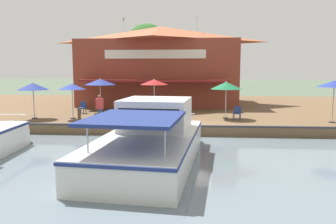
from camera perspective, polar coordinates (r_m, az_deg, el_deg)
The scene contains 20 objects.
ground_plane at distance 18.21m, azimuth 3.55°, elevation -4.50°, with size 220.00×220.00×0.00m, color #4C5B47.
quay_deck at distance 29.03m, azimuth 3.79°, elevation 0.55°, with size 22.00×56.00×0.60m, color brown.
quay_edge_fender at distance 18.19m, azimuth 3.57°, elevation -2.43°, with size 0.20×50.40×0.10m, color #2D2D33.
waterfront_restaurant at distance 31.13m, azimuth -1.35°, elevation 8.27°, with size 11.04×14.28×7.96m.
patio_umbrella_mid_patio_right at distance 22.68m, azimuth -2.45°, elevation 5.22°, with size 1.93×1.93×2.53m.
patio_umbrella_mid_patio_left at distance 24.65m, azimuth -11.74°, elevation 5.15°, with size 2.26×2.26×2.51m.
patio_umbrella_back_row at distance 21.70m, azimuth 26.99°, elevation 4.39°, with size 1.95×1.95×2.55m.
patio_umbrella_near_quay_edge at distance 22.72m, azimuth -22.46°, elevation 4.13°, with size 1.95×1.95×2.35m.
patio_umbrella_by_entrance at distance 21.35m, azimuth 10.10°, elevation 4.56°, with size 2.00×2.00×2.41m.
patio_umbrella_far_corner at distance 21.77m, azimuth -16.39°, elevation 4.25°, with size 1.71×1.71×2.31m.
cafe_chair_far_corner_seat at distance 24.54m, azimuth -8.18°, elevation 1.06°, with size 0.59×0.59×0.85m.
cafe_chair_under_first_umbrella at distance 22.51m, azimuth -4.02°, elevation 0.56°, with size 0.55×0.55×0.85m.
cafe_chair_beside_entrance at distance 21.01m, azimuth 11.95°, elevation -0.08°, with size 0.55×0.55×0.85m.
cafe_chair_facing_river at distance 21.05m, azimuth -2.53°, elevation 0.09°, with size 0.45×0.45×0.85m.
cafe_chair_back_row_seat at distance 24.40m, azimuth -14.66°, elevation 0.86°, with size 0.49×0.49×0.85m.
person_mid_patio at distance 20.10m, azimuth -11.82°, elevation 1.18°, with size 0.47×0.47×1.65m.
motorboat_mid_row at distance 13.80m, azimuth -2.48°, elevation -4.44°, with size 9.76×4.37×2.43m.
mooring_post at distance 19.46m, azimuth -15.19°, elevation -0.72°, with size 0.22×0.22×0.96m.
tree_downstream_bank at distance 36.21m, azimuth -4.02°, elevation 11.20°, with size 5.06×4.82×8.11m.
tree_behind_restaurant at distance 37.42m, azimuth 3.72°, elevation 9.18°, with size 3.95×3.76×6.32m.
Camera 1 is at (17.82, 0.16, 3.75)m, focal length 35.00 mm.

